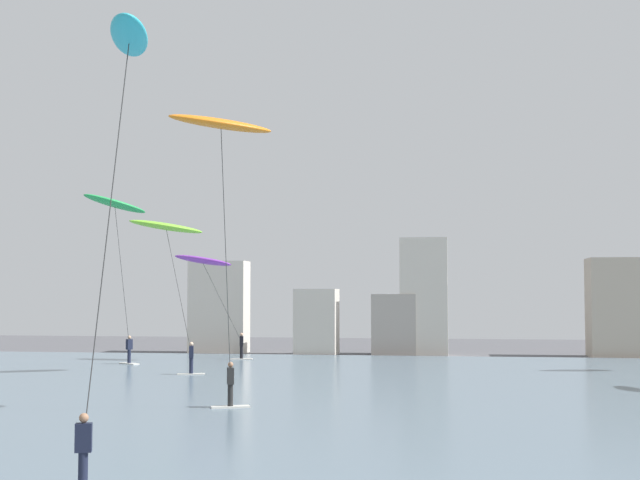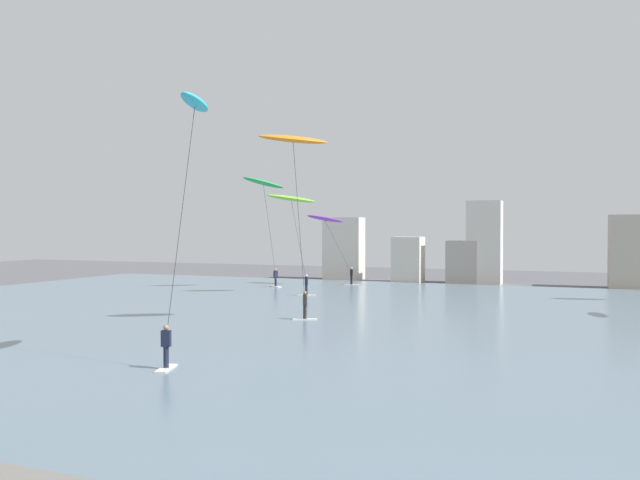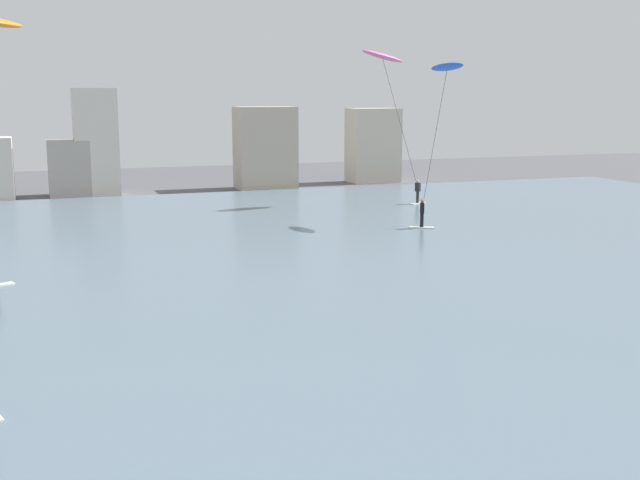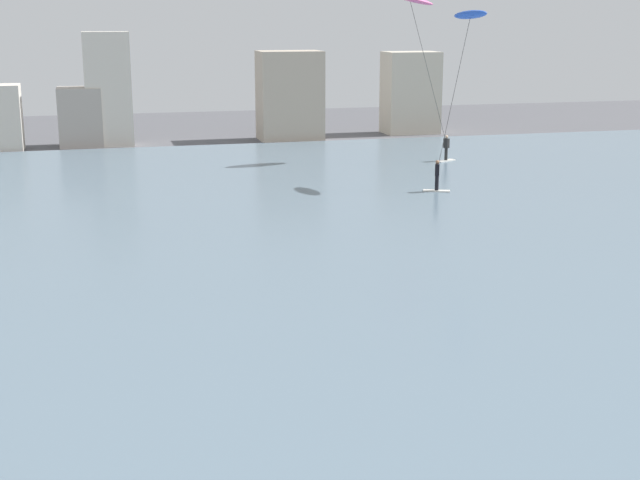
% 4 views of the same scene
% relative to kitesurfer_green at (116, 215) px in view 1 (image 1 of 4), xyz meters
% --- Properties ---
extents(water_bay, '(84.00, 52.00, 0.10)m').
position_rel_kitesurfer_green_xyz_m(water_bay, '(18.55, -15.01, -8.62)').
color(water_bay, slate).
rests_on(water_bay, ground).
extents(far_shore_buildings, '(41.77, 4.66, 7.98)m').
position_rel_kitesurfer_green_xyz_m(far_shore_buildings, '(22.34, 13.38, -5.52)').
color(far_shore_buildings, beige).
rests_on(far_shore_buildings, ground).
extents(kitesurfer_green, '(3.59, 4.15, 9.83)m').
position_rel_kitesurfer_green_xyz_m(kitesurfer_green, '(0.00, 0.00, 0.00)').
color(kitesurfer_green, silver).
rests_on(kitesurfer_green, water_bay).
extents(kitesurfer_orange, '(3.85, 3.75, 10.46)m').
position_rel_kitesurfer_green_xyz_m(kitesurfer_orange, '(10.88, -17.82, 0.86)').
color(kitesurfer_orange, silver).
rests_on(kitesurfer_orange, water_bay).
extents(kitesurfer_purple, '(4.91, 2.46, 6.71)m').
position_rel_kitesurfer_green_xyz_m(kitesurfer_purple, '(3.81, 5.11, -2.80)').
color(kitesurfer_purple, silver).
rests_on(kitesurfer_purple, water_bay).
extents(kitesurfer_cyan, '(1.78, 3.66, 10.45)m').
position_rel_kitesurfer_green_xyz_m(kitesurfer_cyan, '(11.46, -28.69, 0.35)').
color(kitesurfer_cyan, silver).
rests_on(kitesurfer_cyan, water_bay).
extents(kitesurfer_lime, '(4.38, 3.19, 8.04)m').
position_rel_kitesurfer_green_xyz_m(kitesurfer_lime, '(4.17, -3.31, -1.40)').
color(kitesurfer_lime, silver).
rests_on(kitesurfer_lime, water_bay).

